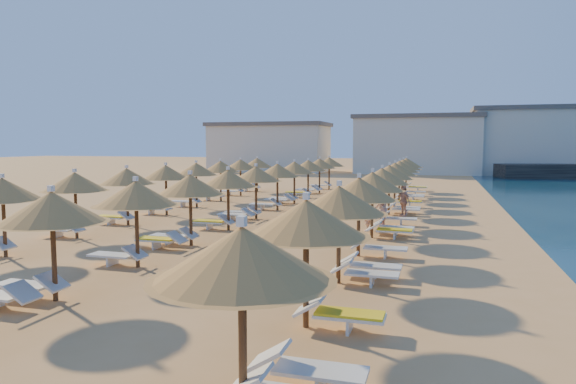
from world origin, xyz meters
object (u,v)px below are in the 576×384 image
(beachgoer_b, at_px, (380,208))
(beachgoer_a, at_px, (367,212))
(parasol_row_west, at_px, (256,175))
(parasol_row_east, at_px, (382,177))
(beachgoer_c, at_px, (403,201))

(beachgoer_b, height_order, beachgoer_a, beachgoer_b)
(beachgoer_a, bearing_deg, parasol_row_west, -107.11)
(parasol_row_east, relative_size, beachgoer_a, 23.39)
(parasol_row_east, xyz_separation_m, beachgoer_c, (0.79, 2.82, -1.38))
(beachgoer_a, bearing_deg, parasol_row_east, 169.27)
(beachgoer_c, relative_size, beachgoer_b, 0.97)
(parasol_row_east, height_order, parasol_row_west, same)
(beachgoer_b, bearing_deg, parasol_row_east, 174.14)
(parasol_row_east, xyz_separation_m, beachgoer_b, (0.02, -0.71, -1.35))
(parasol_row_east, xyz_separation_m, beachgoer_a, (-0.40, -1.90, -1.40))
(parasol_row_east, bearing_deg, beachgoer_b, -88.75)
(beachgoer_c, distance_m, beachgoer_a, 4.87)
(parasol_row_east, xyz_separation_m, parasol_row_west, (-6.16, 0.00, 0.00))
(parasol_row_west, distance_m, beachgoer_b, 6.36)
(beachgoer_c, distance_m, beachgoer_b, 3.62)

